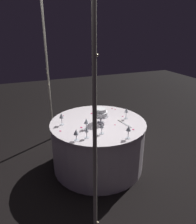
% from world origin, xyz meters
% --- Properties ---
extents(ground_plane, '(12.00, 12.00, 0.00)m').
position_xyz_m(ground_plane, '(0.00, 0.00, 0.00)').
color(ground_plane, black).
extents(decorative_arch, '(2.29, 0.06, 2.46)m').
position_xyz_m(decorative_arch, '(-0.00, 0.48, 1.60)').
color(decorative_arch, '#B7B29E').
rests_on(decorative_arch, ground).
extents(main_table, '(1.37, 1.37, 0.73)m').
position_xyz_m(main_table, '(0.00, 0.00, 0.36)').
color(main_table, white).
rests_on(main_table, ground).
extents(tiered_cake, '(0.22, 0.22, 0.21)m').
position_xyz_m(tiered_cake, '(-0.04, -0.03, 0.87)').
color(tiered_cake, silver).
rests_on(tiered_cake, main_table).
extents(wine_glass_0, '(0.06, 0.06, 0.16)m').
position_xyz_m(wine_glass_0, '(-0.04, -0.43, 0.85)').
color(wine_glass_0, silver).
rests_on(wine_glass_0, main_table).
extents(wine_glass_1, '(0.06, 0.06, 0.15)m').
position_xyz_m(wine_glass_1, '(-0.35, 0.09, 0.84)').
color(wine_glass_1, silver).
rests_on(wine_glass_1, main_table).
extents(wine_glass_2, '(0.06, 0.06, 0.17)m').
position_xyz_m(wine_glass_2, '(-0.58, -0.16, 0.85)').
color(wine_glass_2, silver).
rests_on(wine_glass_2, main_table).
extents(wine_glass_3, '(0.07, 0.07, 0.17)m').
position_xyz_m(wine_glass_3, '(0.10, 0.50, 0.86)').
color(wine_glass_3, silver).
rests_on(wine_glass_3, main_table).
extents(wine_glass_4, '(0.06, 0.06, 0.15)m').
position_xyz_m(wine_glass_4, '(-0.38, 0.30, 0.84)').
color(wine_glass_4, silver).
rests_on(wine_glass_4, main_table).
extents(wine_glass_5, '(0.06, 0.06, 0.15)m').
position_xyz_m(wine_glass_5, '(-0.39, 0.44, 0.83)').
color(wine_glass_5, silver).
rests_on(wine_glass_5, main_table).
extents(wine_glass_6, '(0.07, 0.07, 0.15)m').
position_xyz_m(wine_glass_6, '(-0.15, 0.23, 0.84)').
color(wine_glass_6, silver).
rests_on(wine_glass_6, main_table).
extents(cake_knife, '(0.29, 0.07, 0.01)m').
position_xyz_m(cake_knife, '(-0.18, -0.32, 0.73)').
color(cake_knife, silver).
rests_on(cake_knife, main_table).
extents(rose_petal_0, '(0.03, 0.03, 0.00)m').
position_xyz_m(rose_petal_0, '(0.20, -0.22, 0.73)').
color(rose_petal_0, '#C61951').
rests_on(rose_petal_0, main_table).
extents(rose_petal_1, '(0.03, 0.03, 0.00)m').
position_xyz_m(rose_petal_1, '(0.35, -0.45, 0.73)').
color(rose_petal_1, '#C61951').
rests_on(rose_petal_1, main_table).
extents(rose_petal_2, '(0.03, 0.02, 0.00)m').
position_xyz_m(rose_petal_2, '(-0.18, -0.18, 0.73)').
color(rose_petal_2, '#C61951').
rests_on(rose_petal_2, main_table).
extents(rose_petal_3, '(0.04, 0.03, 0.00)m').
position_xyz_m(rose_petal_3, '(0.05, -0.42, 0.73)').
color(rose_petal_3, '#C61951').
rests_on(rose_petal_3, main_table).
extents(rose_petal_4, '(0.04, 0.05, 0.00)m').
position_xyz_m(rose_petal_4, '(0.13, -0.05, 0.73)').
color(rose_petal_4, '#C61951').
rests_on(rose_petal_4, main_table).
extents(rose_petal_5, '(0.04, 0.04, 0.00)m').
position_xyz_m(rose_petal_5, '(0.30, -0.24, 0.73)').
color(rose_petal_5, '#C61951').
rests_on(rose_petal_5, main_table).
extents(rose_petal_6, '(0.04, 0.03, 0.00)m').
position_xyz_m(rose_petal_6, '(-0.40, -0.34, 0.73)').
color(rose_petal_6, '#C61951').
rests_on(rose_petal_6, main_table).
extents(rose_petal_7, '(0.05, 0.04, 0.00)m').
position_xyz_m(rose_petal_7, '(0.33, -0.02, 0.73)').
color(rose_petal_7, '#C61951').
rests_on(rose_petal_7, main_table).
extents(rose_petal_8, '(0.04, 0.04, 0.00)m').
position_xyz_m(rose_petal_8, '(-0.08, 0.57, 0.73)').
color(rose_petal_8, '#C61951').
rests_on(rose_petal_8, main_table).
extents(rose_petal_9, '(0.04, 0.03, 0.00)m').
position_xyz_m(rose_petal_9, '(0.41, -0.42, 0.73)').
color(rose_petal_9, '#C61951').
rests_on(rose_petal_9, main_table).
extents(rose_petal_10, '(0.03, 0.03, 0.00)m').
position_xyz_m(rose_petal_10, '(0.41, 0.41, 0.73)').
color(rose_petal_10, '#C61951').
rests_on(rose_petal_10, main_table).
extents(rose_petal_11, '(0.04, 0.03, 0.00)m').
position_xyz_m(rose_petal_11, '(-0.09, 0.28, 0.73)').
color(rose_petal_11, '#C61951').
rests_on(rose_petal_11, main_table).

